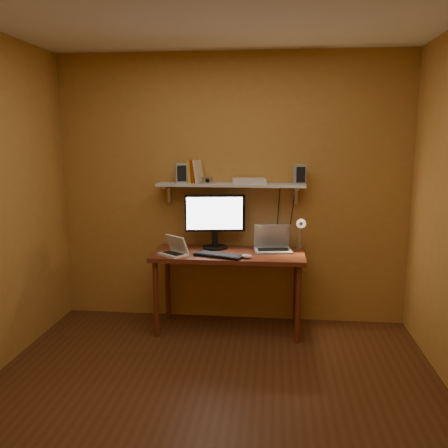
# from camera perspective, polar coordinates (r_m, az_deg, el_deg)

# --- Properties ---
(room) EXTENTS (3.44, 3.24, 2.64)m
(room) POSITION_cam_1_polar(r_m,az_deg,el_deg) (3.05, -1.86, 0.94)
(room) COLOR #4F2B14
(room) RESTS_ON ground
(desk) EXTENTS (1.40, 0.60, 0.75)m
(desk) POSITION_cam_1_polar(r_m,az_deg,el_deg) (4.43, 0.57, -4.52)
(desk) COLOR maroon
(desk) RESTS_ON ground
(wall_shelf) EXTENTS (1.40, 0.25, 0.21)m
(wall_shelf) POSITION_cam_1_polar(r_m,az_deg,el_deg) (4.50, 0.83, 4.70)
(wall_shelf) COLOR silver
(wall_shelf) RESTS_ON room
(monitor) EXTENTS (0.57, 0.28, 0.52)m
(monitor) POSITION_cam_1_polar(r_m,az_deg,el_deg) (4.52, -1.09, 0.67)
(monitor) COLOR black
(monitor) RESTS_ON desk
(laptop) EXTENTS (0.37, 0.29, 0.25)m
(laptop) POSITION_cam_1_polar(r_m,az_deg,el_deg) (4.48, 5.87, -2.40)
(laptop) COLOR #979A9F
(laptop) RESTS_ON desk
(netbook) EXTENTS (0.30, 0.29, 0.18)m
(netbook) POSITION_cam_1_polar(r_m,az_deg,el_deg) (4.33, -5.95, -3.08)
(netbook) COLOR white
(netbook) RESTS_ON desk
(keyboard) EXTENTS (0.47, 0.28, 0.02)m
(keyboard) POSITION_cam_1_polar(r_m,az_deg,el_deg) (4.26, -0.63, -3.77)
(keyboard) COLOR black
(keyboard) RESTS_ON desk
(mouse) EXTENTS (0.11, 0.08, 0.04)m
(mouse) POSITION_cam_1_polar(r_m,az_deg,el_deg) (4.20, 2.74, -3.89)
(mouse) COLOR white
(mouse) RESTS_ON desk
(desk_lamp) EXTENTS (0.09, 0.23, 0.38)m
(desk_lamp) POSITION_cam_1_polar(r_m,az_deg,el_deg) (4.47, 9.18, -0.64)
(desk_lamp) COLOR silver
(desk_lamp) RESTS_ON desk
(speaker_left) EXTENTS (0.13, 0.13, 0.19)m
(speaker_left) POSITION_cam_1_polar(r_m,az_deg,el_deg) (4.54, -5.19, 6.13)
(speaker_left) COLOR #979A9F
(speaker_left) RESTS_ON wall_shelf
(speaker_right) EXTENTS (0.12, 0.12, 0.18)m
(speaker_right) POSITION_cam_1_polar(r_m,az_deg,el_deg) (4.47, 9.06, 5.93)
(speaker_right) COLOR #979A9F
(speaker_right) RESTS_ON wall_shelf
(books) EXTENTS (0.15, 0.16, 0.22)m
(books) POSITION_cam_1_polar(r_m,az_deg,el_deg) (4.55, -3.50, 6.34)
(books) COLOR gold
(books) RESTS_ON wall_shelf
(shelf_camera) EXTENTS (0.11, 0.06, 0.06)m
(shelf_camera) POSITION_cam_1_polar(r_m,az_deg,el_deg) (4.46, -2.04, 5.27)
(shelf_camera) COLOR silver
(shelf_camera) RESTS_ON wall_shelf
(router) EXTENTS (0.33, 0.25, 0.05)m
(router) POSITION_cam_1_polar(r_m,az_deg,el_deg) (4.47, 3.03, 5.19)
(router) COLOR white
(router) RESTS_ON wall_shelf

